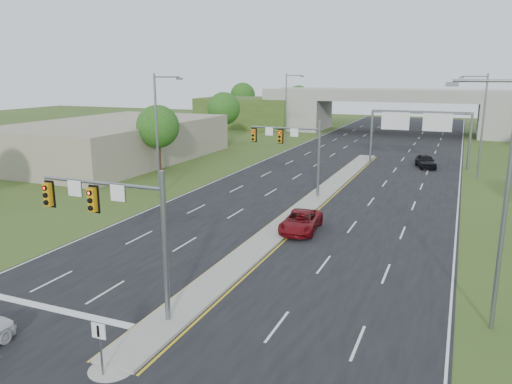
{
  "coord_description": "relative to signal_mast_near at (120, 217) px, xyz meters",
  "views": [
    {
      "loc": [
        11.54,
        -17.52,
        10.99
      ],
      "look_at": [
        -1.26,
        13.46,
        3.0
      ],
      "focal_mm": 35.0,
      "sensor_mm": 36.0,
      "label": 1
    }
  ],
  "objects": [
    {
      "name": "lightpole_r_far",
      "position": [
        15.56,
        40.07,
        1.38
      ],
      "size": [
        2.85,
        0.25,
        11.0
      ],
      "color": "slate",
      "rests_on": "ground"
    },
    {
      "name": "tree_l_near",
      "position": [
        -17.74,
        30.07,
        0.45
      ],
      "size": [
        4.8,
        4.8,
        7.6
      ],
      "color": "#382316",
      "rests_on": "ground"
    },
    {
      "name": "tree_back_a",
      "position": [
        -35.74,
        94.07,
        1.11
      ],
      "size": [
        6.0,
        6.0,
        8.85
      ],
      "color": "#382316",
      "rests_on": "ground"
    },
    {
      "name": "lane_markings",
      "position": [
        1.66,
        28.99,
        -4.7
      ],
      "size": [
        23.72,
        160.0,
        0.01
      ],
      "color": "gold",
      "rests_on": "road"
    },
    {
      "name": "tree_back_b",
      "position": [
        -21.74,
        94.07,
        0.78
      ],
      "size": [
        5.6,
        5.6,
        8.32
      ],
      "color": "#382316",
      "rests_on": "ground"
    },
    {
      "name": "lightpole_r_near",
      "position": [
        15.56,
        5.07,
        1.38
      ],
      "size": [
        2.85,
        0.25,
        11.0
      ],
      "color": "slate",
      "rests_on": "ground"
    },
    {
      "name": "overpass",
      "position": [
        2.26,
        80.07,
        -1.17
      ],
      "size": [
        80.0,
        14.0,
        8.1
      ],
      "color": "gray",
      "rests_on": "ground"
    },
    {
      "name": "median_nose",
      "position": [
        2.26,
        -3.93,
        -4.63
      ],
      "size": [
        2.0,
        2.0,
        0.16
      ],
      "primitive_type": "cone",
      "color": "gray",
      "rests_on": "road"
    },
    {
      "name": "median",
      "position": [
        2.26,
        23.07,
        -4.63
      ],
      "size": [
        2.0,
        54.0,
        0.16
      ],
      "primitive_type": "cube",
      "color": "gray",
      "rests_on": "road"
    },
    {
      "name": "sign_gantry",
      "position": [
        8.95,
        44.99,
        0.51
      ],
      "size": [
        11.58,
        0.44,
        6.67
      ],
      "color": "slate",
      "rests_on": "ground"
    },
    {
      "name": "signal_mast_far",
      "position": [
        0.0,
        25.0,
        0.0
      ],
      "size": [
        6.62,
        0.6,
        7.0
      ],
      "color": "slate",
      "rests_on": "ground"
    },
    {
      "name": "keep_right_sign",
      "position": [
        2.26,
        -4.45,
        -3.21
      ],
      "size": [
        0.6,
        0.13,
        2.2
      ],
      "color": "slate",
      "rests_on": "ground"
    },
    {
      "name": "lightpole_l_mid",
      "position": [
        -11.03,
        20.07,
        1.38
      ],
      "size": [
        2.85,
        0.25,
        11.0
      ],
      "color": "slate",
      "rests_on": "ground"
    },
    {
      "name": "car_far_a",
      "position": [
        3.76,
        15.24,
        -4.0
      ],
      "size": [
        2.69,
        5.25,
        1.42
      ],
      "primitive_type": "imported",
      "rotation": [
        0.0,
        0.0,
        0.07
      ],
      "color": "maroon",
      "rests_on": "road"
    },
    {
      "name": "signal_mast_near",
      "position": [
        0.0,
        0.0,
        0.0
      ],
      "size": [
        6.62,
        0.6,
        7.0
      ],
      "color": "slate",
      "rests_on": "ground"
    },
    {
      "name": "car_far_c",
      "position": [
        10.13,
        44.47,
        -3.91
      ],
      "size": [
        3.09,
        4.99,
        1.58
      ],
      "primitive_type": "imported",
      "rotation": [
        0.0,
        0.0,
        0.28
      ],
      "color": "black",
      "rests_on": "road"
    },
    {
      "name": "lightpole_l_far",
      "position": [
        -11.03,
        55.07,
        1.38
      ],
      "size": [
        2.85,
        0.25,
        11.0
      ],
      "color": "slate",
      "rests_on": "ground"
    },
    {
      "name": "road",
      "position": [
        2.26,
        35.07,
        -4.72
      ],
      "size": [
        24.0,
        160.0,
        0.02
      ],
      "primitive_type": "cube",
      "color": "black",
      "rests_on": "ground"
    },
    {
      "name": "tree_l_mid",
      "position": [
        -21.74,
        55.07,
        0.78
      ],
      "size": [
        5.2,
        5.2,
        8.12
      ],
      "color": "#382316",
      "rests_on": "ground"
    },
    {
      "name": "commercial_building",
      "position": [
        -27.74,
        35.07,
        -2.23
      ],
      "size": [
        18.0,
        30.0,
        5.0
      ],
      "primitive_type": "cube",
      "color": "gray",
      "rests_on": "ground"
    },
    {
      "name": "ground",
      "position": [
        2.26,
        0.07,
        -4.73
      ],
      "size": [
        240.0,
        240.0,
        0.0
      ],
      "primitive_type": "plane",
      "color": "#354D1B",
      "rests_on": "ground"
    }
  ]
}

